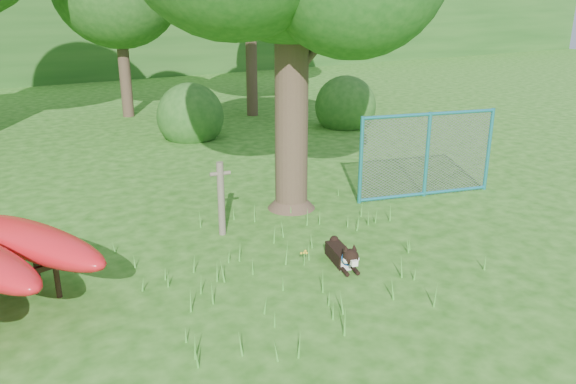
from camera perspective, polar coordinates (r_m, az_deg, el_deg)
ground at (r=7.25m, az=3.79°, el=-10.39°), size 80.00×80.00×0.00m
wooden_post at (r=8.84m, az=-6.82°, el=-0.49°), size 0.33×0.13×1.20m
husky_dog at (r=7.95m, az=5.64°, el=-6.46°), size 0.44×0.93×0.43m
fence_section at (r=10.84m, az=13.94°, el=3.68°), size 2.69×0.79×2.70m
wildflower_clump at (r=7.91m, az=1.66°, el=-6.28°), size 0.10×0.09×0.22m
shrub_right at (r=17.01m, az=5.78°, el=6.67°), size 1.80×1.80×1.80m
shrub_mid at (r=15.63m, az=-9.76°, el=5.42°), size 1.80×1.80×1.80m
wooded_hillside at (r=33.31m, az=-26.84°, el=15.91°), size 80.00×12.00×6.00m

